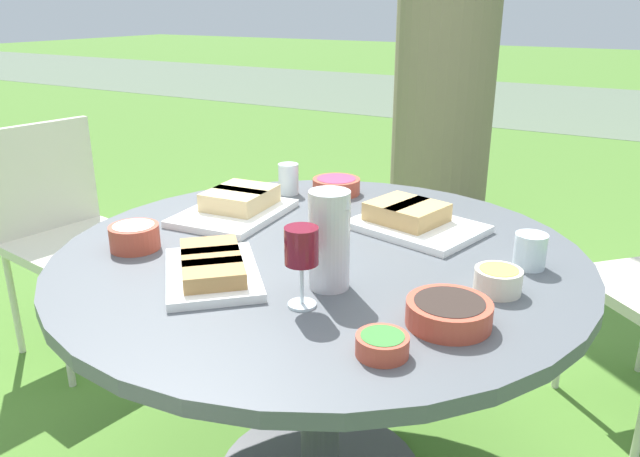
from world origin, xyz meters
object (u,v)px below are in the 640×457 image
(chair_far_back, at_px, (63,221))
(wine_glass, at_px, (301,249))
(dining_table, at_px, (320,290))
(water_pitcher, at_px, (329,240))

(chair_far_back, height_order, wine_glass, wine_glass)
(dining_table, distance_m, water_pitcher, 0.31)
(dining_table, bearing_deg, chair_far_back, 172.07)
(chair_far_back, distance_m, water_pitcher, 1.46)
(chair_far_back, xyz_separation_m, wine_glass, (1.38, -0.46, 0.32))
(water_pitcher, xyz_separation_m, wine_glass, (-0.00, -0.11, 0.02))
(water_pitcher, distance_m, wine_glass, 0.11)
(chair_far_back, bearing_deg, water_pitcher, -14.19)
(dining_table, bearing_deg, wine_glass, -66.45)
(dining_table, relative_size, wine_glass, 7.74)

